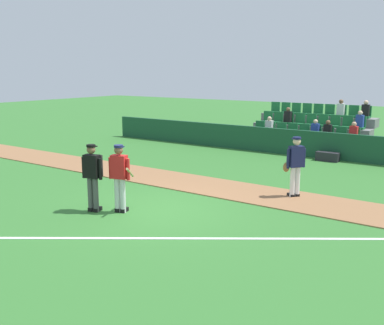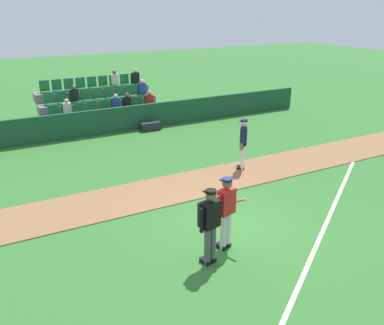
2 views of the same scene
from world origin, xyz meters
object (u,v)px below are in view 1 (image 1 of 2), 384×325
Objects in this scene: runner_navy_jersey at (295,165)px; equipment_bag at (328,157)px; umpire_home_plate at (93,174)px; batter_red_jersey at (120,176)px.

equipment_bag is (-0.94, 5.82, -0.78)m from runner_navy_jersey.
umpire_home_plate is at bearing -131.93° from runner_navy_jersey.
runner_navy_jersey is at bearing 48.07° from umpire_home_plate.
umpire_home_plate and runner_navy_jersey have the same top height.
equipment_bag is at bearing 99.14° from runner_navy_jersey.
equipment_bag is (2.21, 9.68, -0.79)m from batter_red_jersey.
umpire_home_plate is 10.44m from equipment_bag.
batter_red_jersey is at bearing -129.14° from runner_navy_jersey.
runner_navy_jersey reaches higher than equipment_bag.
equipment_bag is (2.83, 10.02, -0.82)m from umpire_home_plate.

